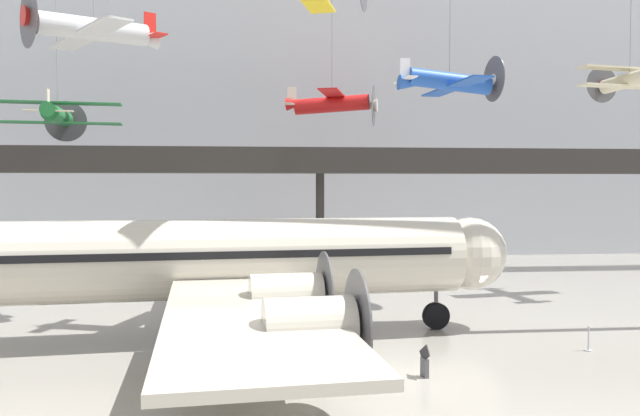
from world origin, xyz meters
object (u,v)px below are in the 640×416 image
Objects in this scene: suspended_plane_red_highwing at (332,104)px; suspended_plane_cream_biplane at (629,79)px; suspended_plane_blue_trainer at (450,82)px; stanchion_barrier at (588,343)px; info_sign_pedestal at (425,365)px; suspended_plane_green_biplane at (58,115)px; suspended_plane_silver_racer at (94,30)px; airliner_silver_main at (214,260)px.

suspended_plane_red_highwing is 22.37m from suspended_plane_cream_biplane.
suspended_plane_blue_trainer is (-12.67, -2.96, -0.85)m from suspended_plane_cream_biplane.
stanchion_barrier is at bearing -58.11° from suspended_plane_red_highwing.
suspended_plane_red_highwing is 32.59m from info_sign_pedestal.
suspended_plane_green_biplane is 17.79m from suspended_plane_silver_racer.
suspended_plane_silver_racer is 0.93× the size of suspended_plane_cream_biplane.
suspended_plane_silver_racer reaches higher than suspended_plane_blue_trainer.
suspended_plane_red_highwing is (8.20, 23.26, 10.20)m from airliner_silver_main.
suspended_plane_cream_biplane reaches higher than airliner_silver_main.
suspended_plane_cream_biplane is at bearing 53.05° from stanchion_barrier.
suspended_plane_red_highwing is at bearing 99.72° from suspended_plane_blue_trainer.
stanchion_barrier is (28.78, -23.54, -11.95)m from suspended_plane_green_biplane.
suspended_plane_silver_racer is 27.31m from stanchion_barrier.
suspended_plane_silver_racer is at bearing 90.37° from suspended_plane_cream_biplane.
info_sign_pedestal is (-0.14, -29.73, -13.36)m from suspended_plane_red_highwing.
airliner_silver_main is at bearing -160.02° from suspended_plane_blue_trainer.
suspended_plane_green_biplane is 1.19× the size of suspended_plane_cream_biplane.
suspended_plane_cream_biplane is at bearing -23.16° from suspended_plane_red_highwing.
airliner_silver_main is 2.93× the size of suspended_plane_red_highwing.
suspended_plane_red_highwing is 21.34m from suspended_plane_green_biplane.
suspended_plane_red_highwing is 1.07× the size of suspended_plane_cream_biplane.
suspended_plane_silver_racer reaches higher than suspended_plane_green_biplane.
suspended_plane_blue_trainer reaches higher than airliner_silver_main.
suspended_plane_red_highwing reaches higher than suspended_plane_green_biplane.
suspended_plane_blue_trainer is at bearing 153.81° from suspended_plane_silver_racer.
suspended_plane_red_highwing is at bearing 77.26° from info_sign_pedestal.
stanchion_barrier is (22.02, -7.27, -14.42)m from suspended_plane_silver_racer.
info_sign_pedestal is (-7.89, -2.85, 0.13)m from stanchion_barrier.
airliner_silver_main is 16.69m from stanchion_barrier.
suspended_plane_blue_trainer is (12.92, 6.24, 9.30)m from airliner_silver_main.
suspended_plane_red_highwing is at bearing 65.47° from airliner_silver_main.
suspended_plane_green_biplane is 29.17m from suspended_plane_blue_trainer.
suspended_plane_cream_biplane is 8.51× the size of info_sign_pedestal.
suspended_plane_green_biplane is 10.13× the size of info_sign_pedestal.
suspended_plane_blue_trainer is (4.72, -17.02, -0.90)m from suspended_plane_red_highwing.
suspended_plane_red_highwing reaches higher than airliner_silver_main.
suspended_plane_silver_racer is at bearing 161.73° from stanchion_barrier.
airliner_silver_main is 13.19m from suspended_plane_silver_racer.
suspended_plane_blue_trainer reaches higher than stanchion_barrier.
suspended_plane_silver_racer is 7.90× the size of info_sign_pedestal.
suspended_plane_cream_biplane is 0.94× the size of suspended_plane_blue_trainer.
info_sign_pedestal is (14.13, -10.12, -14.29)m from suspended_plane_silver_racer.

